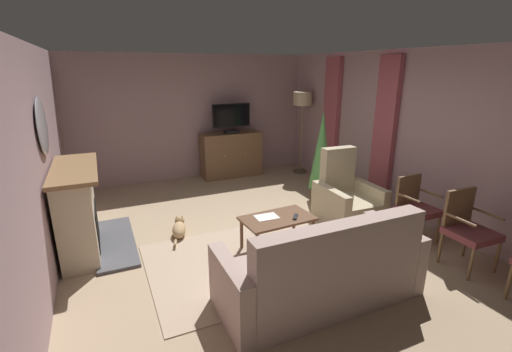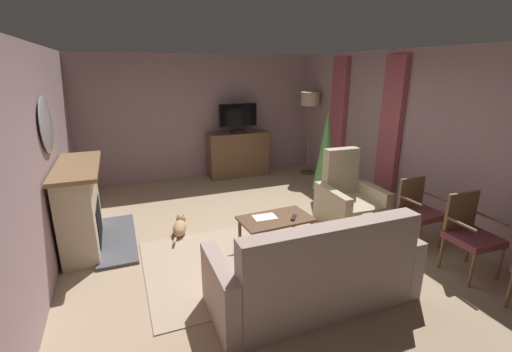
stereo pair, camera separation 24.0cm
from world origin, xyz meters
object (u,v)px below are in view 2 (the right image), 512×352
Objects in this scene: armchair_by_fireplace at (349,203)px; potted_plant_on_hearth_side at (326,154)px; wall_mirror_oval at (46,125)px; coffee_table at (276,222)px; tv_remote at (294,218)px; side_chair_tucked_against_wall at (470,232)px; sofa_floral at (315,274)px; side_chair_mid_row at (418,209)px; television at (238,117)px; folded_newspaper at (265,217)px; cat at (180,227)px; floor_lamp at (310,106)px; tv_cabinet at (238,155)px; fireplace at (82,208)px.

potted_plant_on_hearth_side is at bearing 81.56° from armchair_by_fireplace.
wall_mirror_oval is 0.84× the size of coffee_table.
side_chair_tucked_against_wall is (1.66, -1.21, 0.05)m from tv_remote.
sofa_floral reaches higher than side_chair_mid_row.
potted_plant_on_hearth_side is at bearing 56.33° from sofa_floral.
sofa_floral is 1.87× the size of armchair_by_fireplace.
sofa_floral is at bearing -99.09° from television.
wall_mirror_oval is at bearing 170.07° from armchair_by_fireplace.
folded_newspaper is 1.36m from cat.
tv_remote is 0.09× the size of floor_lamp.
wall_mirror_oval is at bearing -74.38° from tv_remote.
folded_newspaper is at bearing 145.48° from side_chair_tucked_against_wall.
sofa_floral is 1.16× the size of floor_lamp.
floor_lamp is (1.54, -0.40, 1.06)m from tv_cabinet.
tv_cabinet is 1.47× the size of side_chair_mid_row.
side_chair_mid_row is 3.35m from cat.
television is 4.67m from sofa_floral.
floor_lamp is (0.76, 2.63, 1.19)m from armchair_by_fireplace.
floor_lamp is (4.52, 1.93, 0.99)m from fireplace.
tv_cabinet reaches higher than coffee_table.
television is 4.14m from side_chair_mid_row.
tv_remote is 0.38m from folded_newspaper.
coffee_table is 3.85m from floor_lamp.
armchair_by_fireplace is (1.41, 0.35, -0.06)m from coffee_table.
floor_lamp is at bearing 61.48° from sofa_floral.
tv_remote reaches higher than cat.
sofa_floral is 2.08m from side_chair_mid_row.
television is 0.46× the size of floor_lamp.
tv_remote is at bearing -25.27° from coffee_table.
television reaches higher than coffee_table.
cat is (-1.32, 1.04, -0.36)m from tv_remote.
folded_newspaper is at bearing -169.62° from armchair_by_fireplace.
potted_plant_on_hearth_side is at bearing 100.11° from side_chair_mid_row.
fireplace is 1.18× the size of tv_cabinet.
cat is at bearing -5.06° from fireplace.
tv_remote is at bearing 73.97° from sofa_floral.
wall_mirror_oval is 3.61m from sofa_floral.
fireplace is 5.01m from floor_lamp.
television is 0.89× the size of side_chair_tucked_against_wall.
wall_mirror_oval is 0.90× the size of side_chair_mid_row.
wall_mirror_oval is 2.17m from cat.
sofa_floral is 4.89m from floor_lamp.
television is 0.74× the size of armchair_by_fireplace.
fireplace is at bearing -176.53° from potted_plant_on_hearth_side.
folded_newspaper reaches higher than coffee_table.
wall_mirror_oval is 0.50× the size of potted_plant_on_hearth_side.
side_chair_mid_row is (-0.00, 0.77, -0.01)m from side_chair_tucked_against_wall.
coffee_table is at bearing 145.12° from side_chair_tucked_against_wall.
floor_lamp is at bearing -12.71° from television.
side_chair_tucked_against_wall is at bearing -31.93° from folded_newspaper.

